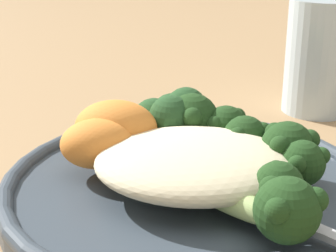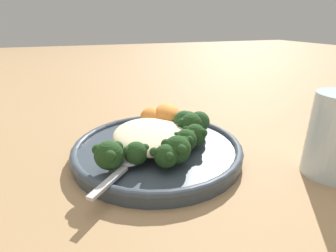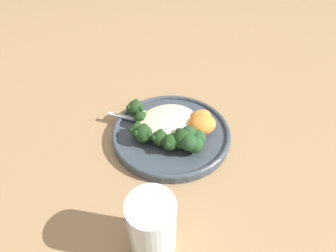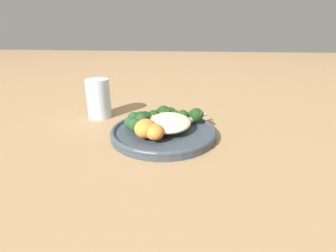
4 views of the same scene
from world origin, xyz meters
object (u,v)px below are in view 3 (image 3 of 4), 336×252
(quinoa_mound, at_px, (168,122))
(sweet_potato_chunk_0, at_px, (202,125))
(broccoli_stalk_6, at_px, (182,138))
(broccoli_stalk_3, at_px, (149,132))
(sweet_potato_chunk_1, at_px, (200,118))
(water_glass, at_px, (152,227))
(broccoli_stalk_0, at_px, (142,111))
(kale_tuft, at_px, (192,139))
(broccoli_stalk_4, at_px, (165,132))
(spoon, at_px, (138,119))
(broccoli_stalk_2, at_px, (145,128))
(broccoli_stalk_5, at_px, (171,138))
(broccoli_stalk_1, at_px, (149,119))
(plate, at_px, (171,133))

(quinoa_mound, relative_size, sweet_potato_chunk_0, 2.15)
(quinoa_mound, distance_m, broccoli_stalk_6, 0.06)
(quinoa_mound, bearing_deg, broccoli_stalk_3, -166.45)
(sweet_potato_chunk_1, bearing_deg, water_glass, -135.10)
(broccoli_stalk_0, bearing_deg, sweet_potato_chunk_1, -170.92)
(broccoli_stalk_0, bearing_deg, kale_tuft, 159.14)
(broccoli_stalk_4, bearing_deg, water_glass, 21.36)
(broccoli_stalk_3, bearing_deg, spoon, -100.16)
(sweet_potato_chunk_0, height_order, water_glass, water_glass)
(broccoli_stalk_2, height_order, kale_tuft, kale_tuft)
(broccoli_stalk_2, bearing_deg, spoon, -85.98)
(broccoli_stalk_6, distance_m, sweet_potato_chunk_0, 0.06)
(broccoli_stalk_2, relative_size, broccoli_stalk_6, 1.20)
(broccoli_stalk_5, bearing_deg, broccoli_stalk_4, -138.84)
(broccoli_stalk_6, bearing_deg, water_glass, -28.20)
(broccoli_stalk_0, relative_size, broccoli_stalk_3, 0.78)
(broccoli_stalk_2, xyz_separation_m, broccoli_stalk_3, (0.00, -0.02, 0.00))
(broccoli_stalk_0, xyz_separation_m, broccoli_stalk_4, (0.02, -0.08, -0.00))
(broccoli_stalk_4, bearing_deg, sweet_potato_chunk_0, 126.67)
(broccoli_stalk_0, distance_m, spoon, 0.02)
(quinoa_mound, xyz_separation_m, broccoli_stalk_3, (-0.05, -0.01, 0.00))
(broccoli_stalk_2, bearing_deg, sweet_potato_chunk_1, 169.09)
(broccoli_stalk_1, relative_size, broccoli_stalk_3, 0.76)
(broccoli_stalk_0, height_order, broccoli_stalk_6, broccoli_stalk_6)
(kale_tuft, bearing_deg, sweet_potato_chunk_1, 45.71)
(spoon, bearing_deg, sweet_potato_chunk_1, -167.04)
(broccoli_stalk_0, xyz_separation_m, sweet_potato_chunk_0, (0.09, -0.10, 0.00))
(plate, distance_m, broccoli_stalk_4, 0.04)
(broccoli_stalk_1, bearing_deg, quinoa_mound, 166.92)
(quinoa_mound, relative_size, broccoli_stalk_0, 1.36)
(quinoa_mound, bearing_deg, broccoli_stalk_1, 139.91)
(broccoli_stalk_1, relative_size, sweet_potato_chunk_0, 1.53)
(broccoli_stalk_5, bearing_deg, kale_tuft, 82.38)
(quinoa_mound, distance_m, broccoli_stalk_4, 0.03)
(broccoli_stalk_6, relative_size, water_glass, 0.86)
(broccoli_stalk_6, height_order, water_glass, water_glass)
(broccoli_stalk_2, distance_m, spoon, 0.04)
(broccoli_stalk_5, height_order, water_glass, water_glass)
(plate, relative_size, broccoli_stalk_4, 2.55)
(quinoa_mound, height_order, broccoli_stalk_0, broccoli_stalk_0)
(quinoa_mound, xyz_separation_m, broccoli_stalk_6, (0.00, -0.06, 0.00))
(broccoli_stalk_5, bearing_deg, plate, -174.48)
(broccoli_stalk_5, height_order, broccoli_stalk_6, broccoli_stalk_6)
(broccoli_stalk_0, bearing_deg, broccoli_stalk_2, 121.66)
(broccoli_stalk_6, bearing_deg, broccoli_stalk_2, -128.70)
(broccoli_stalk_3, height_order, broccoli_stalk_5, broccoli_stalk_3)
(broccoli_stalk_2, xyz_separation_m, kale_tuft, (0.07, -0.08, 0.01))
(broccoli_stalk_2, distance_m, broccoli_stalk_4, 0.04)
(plate, distance_m, broccoli_stalk_3, 0.06)
(broccoli_stalk_0, relative_size, spoon, 1.09)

